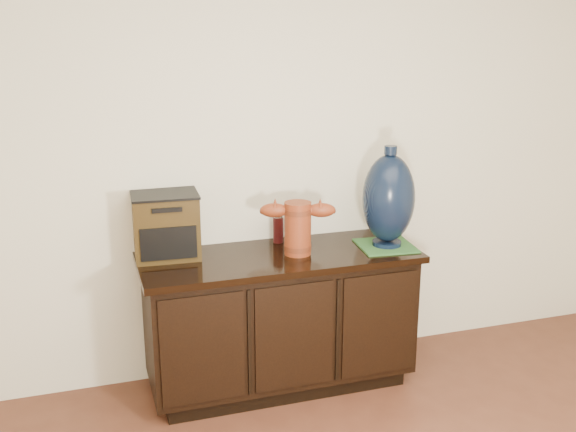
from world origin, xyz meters
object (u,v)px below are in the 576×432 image
object	(u,v)px
lamp_base	(389,199)
terracotta_vessel	(298,225)
spray_can	(278,228)
tv_radio	(166,225)
sideboard	(280,319)

from	to	relation	value
lamp_base	terracotta_vessel	bearing A→B (deg)	176.54
spray_can	lamp_base	bearing A→B (deg)	-24.93
tv_radio	spray_can	bearing A→B (deg)	7.74
terracotta_vessel	lamp_base	xyz separation A→B (m)	(0.50, -0.03, 0.11)
terracotta_vessel	spray_can	bearing A→B (deg)	116.77
tv_radio	spray_can	world-z (taller)	tv_radio
sideboard	terracotta_vessel	bearing A→B (deg)	-13.51
lamp_base	tv_radio	bearing A→B (deg)	170.17
sideboard	spray_can	distance (m)	0.49
terracotta_vessel	spray_can	world-z (taller)	terracotta_vessel
lamp_base	sideboard	bearing A→B (deg)	174.95
tv_radio	terracotta_vessel	bearing A→B (deg)	-11.44
lamp_base	spray_can	world-z (taller)	lamp_base
sideboard	terracotta_vessel	size ratio (longest dim) A/B	3.70
sideboard	tv_radio	xyz separation A→B (m)	(-0.56, 0.15, 0.54)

